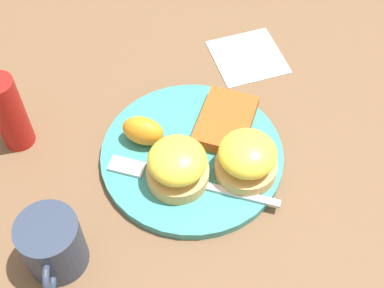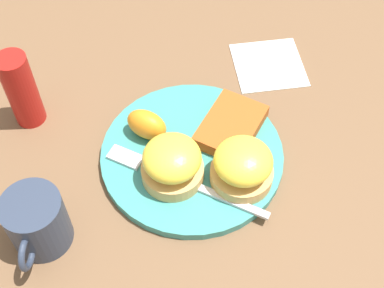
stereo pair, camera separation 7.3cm
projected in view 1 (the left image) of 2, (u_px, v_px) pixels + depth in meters
The scene contains 10 objects.
ground_plane at pixel (192, 158), 0.76m from camera, with size 1.10×1.10×0.00m, color brown.
plate at pixel (192, 155), 0.76m from camera, with size 0.26×0.26×0.01m, color teal.
sandwich_benedict_left at pixel (177, 165), 0.70m from camera, with size 0.08×0.08×0.07m.
sandwich_benedict_right at pixel (247, 159), 0.71m from camera, with size 0.08×0.08×0.07m.
hashbrown_patty at pixel (225, 121), 0.77m from camera, with size 0.11×0.07×0.02m, color #A84F1C.
orange_wedge at pixel (143, 131), 0.74m from camera, with size 0.06×0.04×0.04m, color orange.
fork at pixel (181, 180), 0.72m from camera, with size 0.10×0.23×0.00m.
cup at pixel (53, 245), 0.64m from camera, with size 0.10×0.07×0.08m.
napkin at pixel (248, 57), 0.88m from camera, with size 0.11×0.11×0.00m, color white.
condiment_bottle at pixel (9, 113), 0.73m from camera, with size 0.04×0.04×0.12m, color #B21914.
Camera 1 is at (0.43, -0.04, 0.63)m, focal length 50.00 mm.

